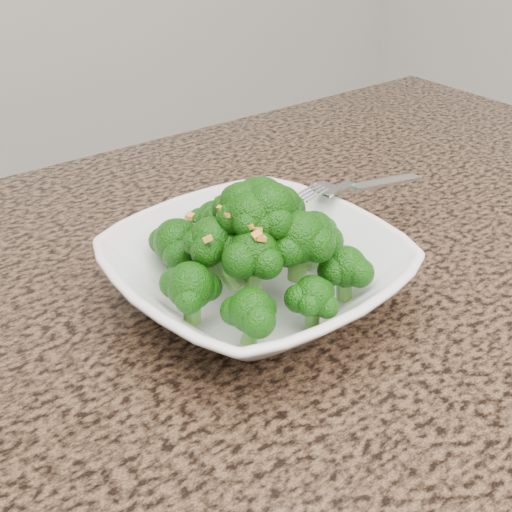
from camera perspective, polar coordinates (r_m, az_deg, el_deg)
granite_counter at (r=0.48m, az=-6.08°, el=-17.26°), size 1.64×1.04×0.03m
bowl at (r=0.58m, az=0.00°, el=-1.63°), size 0.27×0.27×0.06m
broccoli_pile at (r=0.54m, az=0.00°, el=4.50°), size 0.22×0.22×0.08m
garlic_topping at (r=0.52m, az=0.00°, el=8.51°), size 0.13×0.13×0.01m
fork at (r=0.65m, az=8.04°, el=6.16°), size 0.20×0.06×0.01m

